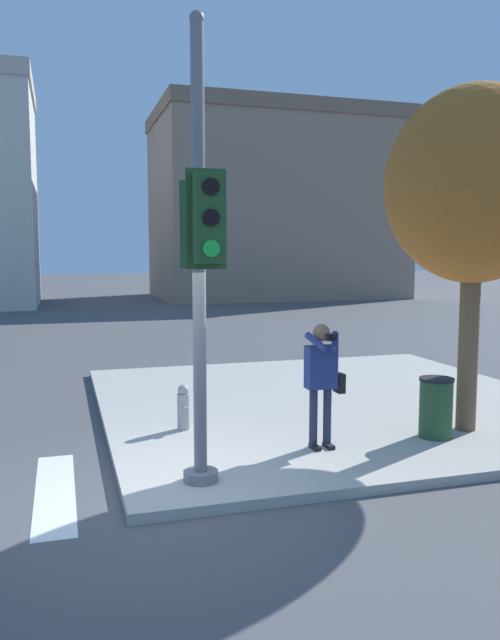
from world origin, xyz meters
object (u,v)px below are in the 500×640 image
person_photographer (322,374)px  traffic_signal_pole (201,249)px  street_tree (474,187)px  fire_hydrant (184,407)px  trash_bin (436,407)px

person_photographer → traffic_signal_pole: bearing=-157.1°
traffic_signal_pole → street_tree: traffic_signal_pole is taller
person_photographer → fire_hydrant: size_ratio=2.47×
street_tree → fire_hydrant: bearing=162.9°
person_photographer → trash_bin: 1.82m
person_photographer → fire_hydrant: person_photographer is taller
traffic_signal_pole → fire_hydrant: size_ratio=7.64×
trash_bin → fire_hydrant: bearing=156.9°
traffic_signal_pole → fire_hydrant: (0.19, 2.14, -2.30)m
person_photographer → street_tree: bearing=3.9°
person_photographer → trash_bin: bearing=-1.2°
person_photographer → fire_hydrant: bearing=139.2°
traffic_signal_pole → trash_bin: 4.22m
fire_hydrant → trash_bin: bearing=-23.1°
fire_hydrant → trash_bin: trash_bin is taller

